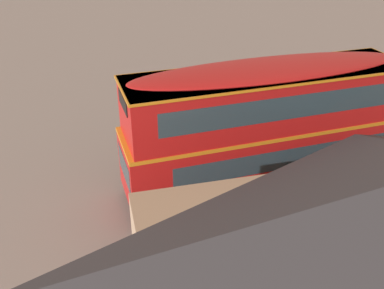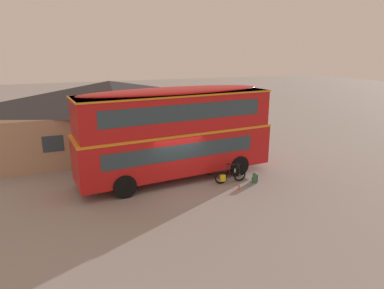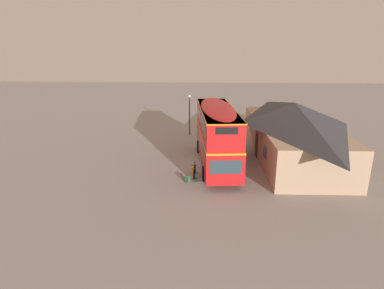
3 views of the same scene
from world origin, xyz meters
The scene contains 8 objects.
ground_plane centered at (0.00, 0.00, 0.00)m, with size 120.00×120.00×0.00m, color gray.
double_decker_bus centered at (0.30, 0.96, 2.64)m, with size 10.41×3.48×4.79m.
touring_bicycle centered at (2.59, -0.67, 0.37)m, with size 1.75×0.46×1.04m.
backpack_on_ground centered at (3.83, -1.11, 0.26)m, with size 0.38×0.40×0.51m.
water_bottle_red_squeeze centered at (2.62, -1.63, 0.11)m, with size 0.06×0.06×0.23m.
water_bottle_blue_sports centered at (3.38, -1.45, 0.11)m, with size 0.07×0.07×0.24m.
pub_building centered at (-2.05, 7.34, 2.38)m, with size 15.36×6.56×4.67m.
street_lamp centered at (-8.43, -1.69, 2.68)m, with size 0.28×0.28×4.30m.
Camera 3 is at (24.26, 0.31, 9.06)m, focal length 29.89 mm.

